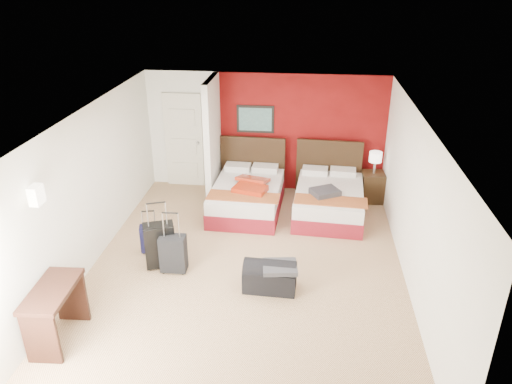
# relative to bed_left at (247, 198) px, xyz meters

# --- Properties ---
(ground) EXTENTS (6.50, 6.50, 0.00)m
(ground) POSITION_rel_bed_left_xyz_m (0.24, -2.06, -0.28)
(ground) COLOR tan
(ground) RESTS_ON ground
(room_walls) EXTENTS (5.02, 6.52, 2.50)m
(room_walls) POSITION_rel_bed_left_xyz_m (-1.16, -0.64, 0.98)
(room_walls) COLOR white
(room_walls) RESTS_ON ground
(red_accent_panel) EXTENTS (3.50, 0.04, 2.50)m
(red_accent_panel) POSITION_rel_bed_left_xyz_m (0.99, 1.17, 0.97)
(red_accent_panel) COLOR maroon
(red_accent_panel) RESTS_ON ground
(partition_wall) EXTENTS (0.12, 1.20, 2.50)m
(partition_wall) POSITION_rel_bed_left_xyz_m (-0.76, 0.55, 0.97)
(partition_wall) COLOR silver
(partition_wall) RESTS_ON ground
(entry_door) EXTENTS (0.82, 0.06, 2.05)m
(entry_door) POSITION_rel_bed_left_xyz_m (-1.51, 1.14, 0.75)
(entry_door) COLOR silver
(entry_door) RESTS_ON ground
(bed_left) EXTENTS (1.38, 1.92, 0.56)m
(bed_left) POSITION_rel_bed_left_xyz_m (0.00, 0.00, 0.00)
(bed_left) COLOR white
(bed_left) RESTS_ON ground
(bed_right) EXTENTS (1.40, 1.92, 0.55)m
(bed_right) POSITION_rel_bed_left_xyz_m (1.60, -0.00, -0.00)
(bed_right) COLOR white
(bed_right) RESTS_ON ground
(red_suitcase_open) EXTENTS (0.81, 0.97, 0.10)m
(red_suitcase_open) POSITION_rel_bed_left_xyz_m (0.10, -0.10, 0.33)
(red_suitcase_open) COLOR #A6270E
(red_suitcase_open) RESTS_ON bed_left
(jacket_bundle) EXTENTS (0.62, 0.58, 0.12)m
(jacket_bundle) POSITION_rel_bed_left_xyz_m (1.50, -0.30, 0.33)
(jacket_bundle) COLOR #37363B
(jacket_bundle) RESTS_ON bed_right
(nightstand) EXTENTS (0.47, 0.47, 0.62)m
(nightstand) POSITION_rel_bed_left_xyz_m (2.51, 0.73, 0.03)
(nightstand) COLOR #322010
(nightstand) RESTS_ON ground
(table_lamp) EXTENTS (0.31, 0.31, 0.45)m
(table_lamp) POSITION_rel_bed_left_xyz_m (2.51, 0.73, 0.56)
(table_lamp) COLOR white
(table_lamp) RESTS_ON nightstand
(suitcase_black) EXTENTS (0.55, 0.44, 0.71)m
(suitcase_black) POSITION_rel_bed_left_xyz_m (-1.14, -2.10, 0.08)
(suitcase_black) COLOR black
(suitcase_black) RESTS_ON ground
(suitcase_charcoal) EXTENTS (0.41, 0.26, 0.60)m
(suitcase_charcoal) POSITION_rel_bed_left_xyz_m (-0.89, -2.24, 0.02)
(suitcase_charcoal) COLOR black
(suitcase_charcoal) RESTS_ON ground
(suitcase_navy) EXTENTS (0.37, 0.28, 0.46)m
(suitcase_navy) POSITION_rel_bed_left_xyz_m (-1.43, -1.71, -0.05)
(suitcase_navy) COLOR black
(suitcase_navy) RESTS_ON ground
(duffel_bag) EXTENTS (0.80, 0.45, 0.40)m
(duffel_bag) POSITION_rel_bed_left_xyz_m (0.66, -2.54, -0.08)
(duffel_bag) COLOR black
(duffel_bag) RESTS_ON ground
(jacket_draped) EXTENTS (0.55, 0.48, 0.07)m
(jacket_draped) POSITION_rel_bed_left_xyz_m (0.81, -2.59, 0.15)
(jacket_draped) COLOR #36363A
(jacket_draped) RESTS_ON duffel_bag
(desk) EXTENTS (0.53, 0.99, 0.80)m
(desk) POSITION_rel_bed_left_xyz_m (-1.96, -3.94, 0.12)
(desk) COLOR black
(desk) RESTS_ON ground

